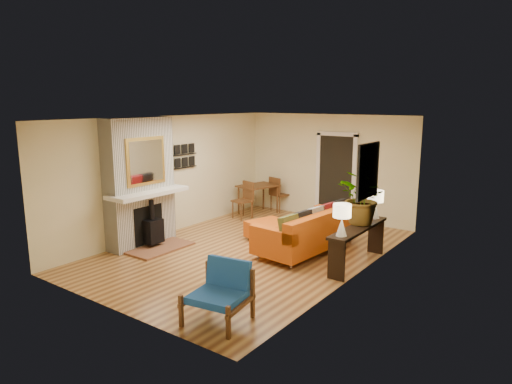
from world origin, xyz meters
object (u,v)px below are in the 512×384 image
blue_chair (222,289)px  lamp_near (342,216)px  dining_table (260,191)px  lamp_far (375,201)px  sofa (311,231)px  console_table (358,235)px  houseplant (364,198)px  ottoman (269,230)px

blue_chair → lamp_near: lamp_near is taller
dining_table → lamp_far: lamp_far is taller
blue_chair → lamp_far: (0.64, 3.74, 0.63)m
dining_table → lamp_far: size_ratio=3.27×
sofa → console_table: size_ratio=1.30×
blue_chair → houseplant: bearing=78.8°
ottoman → console_table: console_table is taller
sofa → ottoman: size_ratio=2.41×
sofa → blue_chair: (0.43, -3.21, 0.03)m
sofa → blue_chair: size_ratio=2.76×
console_table → lamp_near: lamp_near is taller
blue_chair → console_table: 3.08m
console_table → lamp_near: (0.00, -0.70, 0.49)m
lamp_near → lamp_far: same height
ottoman → houseplant: houseplant is taller
console_table → lamp_far: (0.00, 0.74, 0.49)m
ottoman → lamp_far: bearing=11.5°
dining_table → lamp_far: (3.65, -1.34, 0.46)m
lamp_far → ottoman: bearing=-168.5°
blue_chair → sofa: bearing=97.6°
console_table → lamp_far: size_ratio=3.43×
blue_chair → houseplant: (0.63, 3.19, 0.78)m
ottoman → blue_chair: size_ratio=1.14×
ottoman → lamp_near: 2.50m
console_table → lamp_far: bearing=90.0°
lamp_far → houseplant: houseplant is taller
console_table → lamp_far: 0.88m
blue_chair → lamp_far: size_ratio=1.62×
dining_table → lamp_far: 3.91m
sofa → console_table: bearing=-10.8°
lamp_near → houseplant: (-0.01, 0.90, 0.15)m
blue_chair → dining_table: (-3.00, 5.08, 0.17)m
ottoman → lamp_far: size_ratio=1.85×
console_table → dining_table: bearing=150.4°
dining_table → lamp_near: bearing=-37.3°
blue_chair → lamp_near: 2.47m
console_table → houseplant: size_ratio=1.89×
ottoman → lamp_far: (2.13, 0.43, 0.83)m
ottoman → lamp_near: size_ratio=1.85×
sofa → blue_chair: sofa is taller
sofa → ottoman: sofa is taller
lamp_near → sofa: bearing=139.8°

